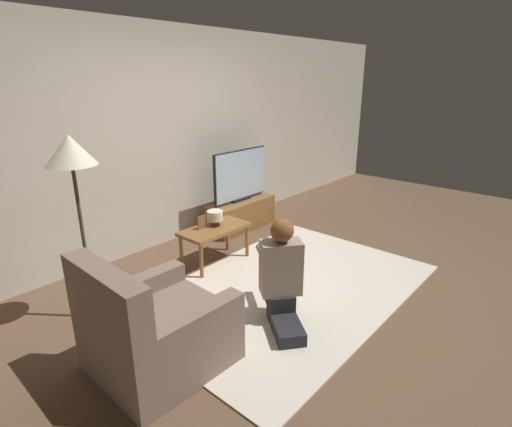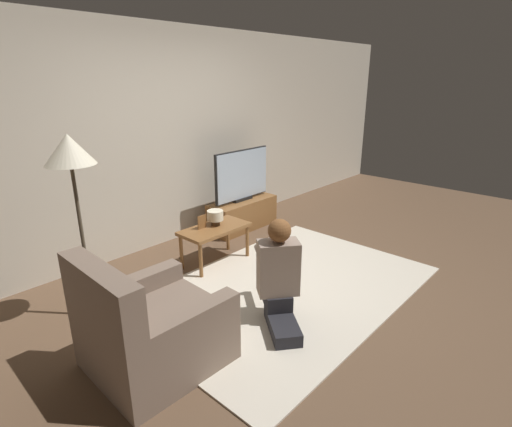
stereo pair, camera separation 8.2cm
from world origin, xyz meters
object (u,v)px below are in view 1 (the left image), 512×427
Objects in this scene: floor_lamp at (72,164)px; table_lamp at (215,217)px; person_kneeling at (281,273)px; tv at (240,175)px; armchair at (155,333)px; coffee_table at (215,232)px.

floor_lamp reaches higher than table_lamp.
floor_lamp is 1.88m from person_kneeling.
tv reaches higher than armchair.
person_kneeling is at bearing -128.12° from tv.
armchair is (-0.01, -0.95, -1.09)m from floor_lamp.
armchair reaches higher than coffee_table.
floor_lamp is at bearing -167.85° from tv.
armchair is 0.99× the size of person_kneeling.
armchair reaches higher than table_lamp.
armchair is at bearing -90.65° from floor_lamp.
coffee_table is at bearing -55.94° from armchair.
tv reaches higher than person_kneeling.
floor_lamp is 1.72m from table_lamp.
table_lamp reaches higher than coffee_table.
person_kneeling is at bearing -108.08° from coffee_table.
person_kneeling is 1.38m from table_lamp.
person_kneeling reaches higher than armchair.
tv is 1.22× the size of coffee_table.
table_lamp is (0.46, 1.30, 0.08)m from person_kneeling.
armchair is at bearing -147.12° from table_lamp.
floor_lamp is (-2.45, -0.53, 0.62)m from tv.
armchair is 1.11m from person_kneeling.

